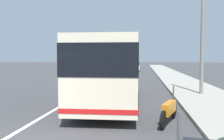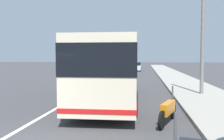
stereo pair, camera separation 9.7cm
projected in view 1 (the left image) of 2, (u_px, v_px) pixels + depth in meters
name	position (u px, v px, depth m)	size (l,w,h in m)	color
sidewalk_curb	(202.00, 94.00, 14.16)	(110.00, 3.60, 0.14)	gray
lane_divider_line	(83.00, 93.00, 15.16)	(110.00, 0.16, 0.01)	silver
coach_bus	(113.00, 67.00, 12.46)	(10.50, 3.00, 3.11)	beige
motorcycle_far_end	(169.00, 110.00, 8.17)	(2.07, 0.81, 1.26)	black
car_oncoming	(135.00, 67.00, 40.32)	(3.93, 1.79, 1.50)	silver
car_ahead_same_lane	(107.00, 66.00, 45.15)	(4.16, 1.99, 1.48)	gold
utility_pole	(203.00, 25.00, 13.86)	(0.22, 0.22, 8.49)	slate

